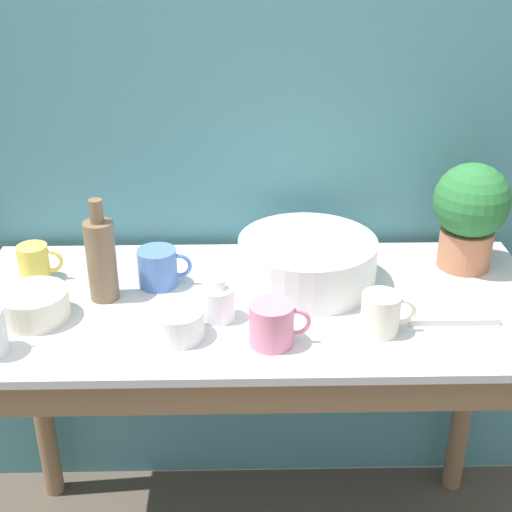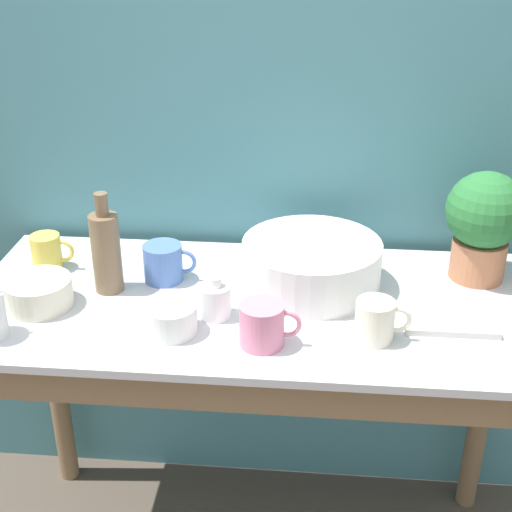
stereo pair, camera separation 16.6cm
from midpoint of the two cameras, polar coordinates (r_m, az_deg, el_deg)
wall_back at (r=1.93m, az=3.51°, el=10.71°), size 6.00×0.05×2.40m
counter_table at (r=1.79m, az=2.61°, el=-8.86°), size 1.40×0.63×0.86m
potted_plant at (r=1.87m, az=20.23°, el=2.60°), size 0.19×0.19×0.28m
bowl_wash_large at (r=1.77m, az=7.14°, el=-0.71°), size 0.34×0.34×0.12m
bottle_tall at (r=1.74m, az=-9.25°, el=0.36°), size 0.07×0.07×0.26m
bottle_short at (r=1.64m, az=-0.40°, el=-3.63°), size 0.07×0.07×0.10m
mug_blue at (r=1.80m, az=-4.77°, el=-0.60°), size 0.13×0.10×0.10m
mug_yellow at (r=1.90m, az=-13.98°, el=0.25°), size 0.11×0.08×0.09m
mug_pink at (r=1.54m, az=3.66°, el=-5.61°), size 0.14×0.10×0.10m
mug_cream at (r=1.59m, az=12.56°, el=-5.15°), size 0.12×0.09×0.09m
bowl_small_enamel_white at (r=1.59m, az=-3.85°, el=-5.12°), size 0.12×0.12×0.07m
bowl_small_cream at (r=1.73m, az=-14.41°, el=-2.96°), size 0.16×0.16×0.07m
tray_board at (r=1.72m, az=17.85°, el=-4.75°), size 0.21×0.15×0.02m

